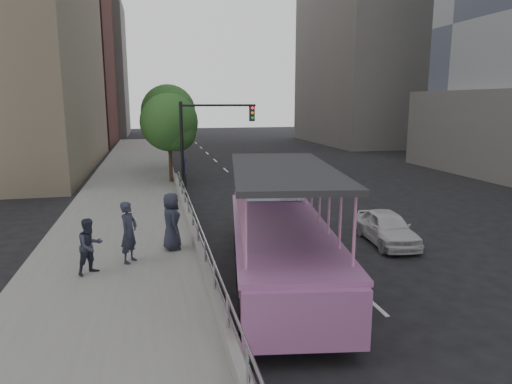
{
  "coord_description": "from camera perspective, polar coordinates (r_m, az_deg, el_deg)",
  "views": [
    {
      "loc": [
        -4.48,
        -12.51,
        5.2
      ],
      "look_at": [
        -0.99,
        2.79,
        2.08
      ],
      "focal_mm": 32.0,
      "sensor_mm": 36.0,
      "label": 1
    }
  ],
  "objects": [
    {
      "name": "ground",
      "position": [
        14.26,
        6.47,
        -10.2
      ],
      "size": [
        160.0,
        160.0,
        0.0
      ],
      "primitive_type": "plane",
      "color": "black"
    },
    {
      "name": "sidewalk",
      "position": [
        23.1,
        -15.7,
        -1.81
      ],
      "size": [
        5.5,
        80.0,
        0.3
      ],
      "primitive_type": "cube",
      "color": "gray",
      "rests_on": "ground"
    },
    {
      "name": "kerb_wall",
      "position": [
        15.32,
        -7.2,
        -6.79
      ],
      "size": [
        0.24,
        30.0,
        0.36
      ],
      "primitive_type": "cube",
      "color": "#9E9F99",
      "rests_on": "sidewalk"
    },
    {
      "name": "guardrail",
      "position": [
        15.12,
        -7.26,
        -4.4
      ],
      "size": [
        0.07,
        22.0,
        0.71
      ],
      "color": "#B2B2B7",
      "rests_on": "kerb_wall"
    },
    {
      "name": "duck_boat",
      "position": [
        14.04,
        2.64,
        -4.93
      ],
      "size": [
        4.15,
        10.72,
        3.47
      ],
      "color": "black",
      "rests_on": "ground"
    },
    {
      "name": "car",
      "position": [
        17.64,
        16.04,
        -4.27
      ],
      "size": [
        1.79,
        3.72,
        1.22
      ],
      "primitive_type": "imported",
      "rotation": [
        0.0,
        0.0,
        -0.1
      ],
      "color": "silver",
      "rests_on": "ground"
    },
    {
      "name": "pedestrian_near",
      "position": [
        14.57,
        -15.61,
        -4.86
      ],
      "size": [
        0.74,
        0.84,
        1.92
      ],
      "primitive_type": "imported",
      "rotation": [
        0.0,
        0.0,
        1.07
      ],
      "color": "#272C3A",
      "rests_on": "sidewalk"
    },
    {
      "name": "pedestrian_mid",
      "position": [
        14.01,
        -20.04,
        -6.37
      ],
      "size": [
        1.01,
        0.99,
        1.64
      ],
      "primitive_type": "imported",
      "rotation": [
        0.0,
        0.0,
        0.71
      ],
      "color": "#272C3A",
      "rests_on": "sidewalk"
    },
    {
      "name": "pedestrian_far",
      "position": [
        15.53,
        -10.51,
        -3.62
      ],
      "size": [
        0.75,
        1.02,
        1.93
      ],
      "primitive_type": "imported",
      "rotation": [
        0.0,
        0.0,
        1.72
      ],
      "color": "#272C3A",
      "rests_on": "sidewalk"
    },
    {
      "name": "parking_sign",
      "position": [
        21.86,
        -8.81,
        1.72
      ],
      "size": [
        0.08,
        0.58,
        2.57
      ],
      "color": "black",
      "rests_on": "ground"
    },
    {
      "name": "traffic_signal",
      "position": [
        25.22,
        -6.57,
        7.31
      ],
      "size": [
        4.2,
        0.32,
        5.2
      ],
      "color": "black",
      "rests_on": "ground"
    },
    {
      "name": "street_tree_near",
      "position": [
        28.49,
        -10.59,
        8.28
      ],
      "size": [
        3.52,
        3.52,
        5.72
      ],
      "color": "#332117",
      "rests_on": "ground"
    },
    {
      "name": "street_tree_far",
      "position": [
        34.47,
        -10.72,
        9.57
      ],
      "size": [
        3.97,
        3.97,
        6.45
      ],
      "color": "#332117",
      "rests_on": "ground"
    },
    {
      "name": "midrise_brick",
      "position": [
        62.49,
        -26.53,
        17.28
      ],
      "size": [
        18.0,
        16.0,
        26.0
      ],
      "primitive_type": "cube",
      "color": "brown",
      "rests_on": "ground"
    },
    {
      "name": "midrise_stone_a",
      "position": [
        63.38,
        17.24,
        20.58
      ],
      "size": [
        20.0,
        20.0,
        32.0
      ],
      "primitive_type": "cube",
      "color": "slate",
      "rests_on": "ground"
    },
    {
      "name": "midrise_stone_b",
      "position": [
        77.52,
        -22.07,
        13.99
      ],
      "size": [
        16.0,
        14.0,
        20.0
      ],
      "primitive_type": "cube",
      "color": "slate",
      "rests_on": "ground"
    }
  ]
}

